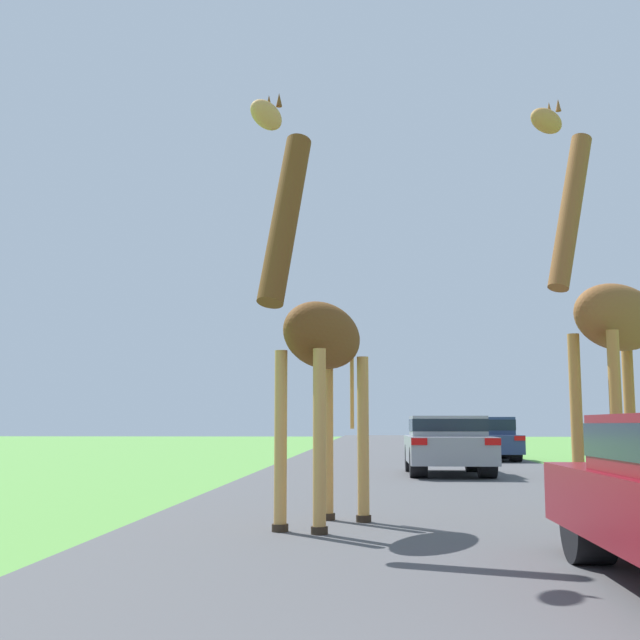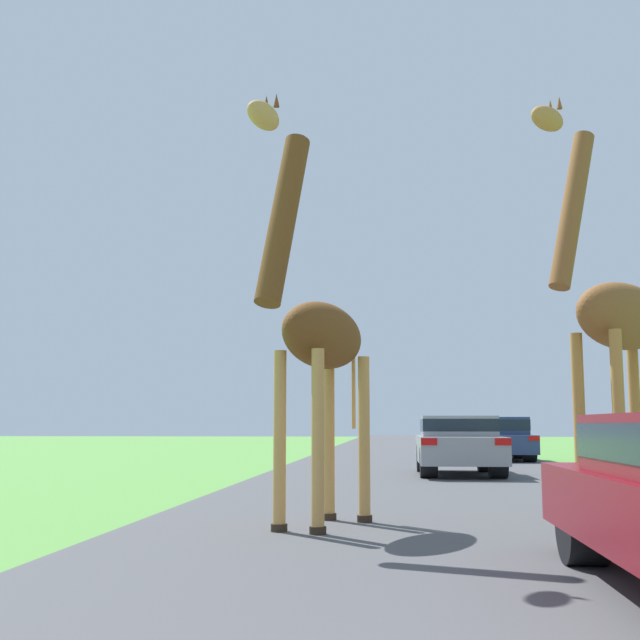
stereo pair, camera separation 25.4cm
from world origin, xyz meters
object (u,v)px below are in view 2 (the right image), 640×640
giraffe_companion (617,319)px  car_queue_left (500,438)px  car_queue_right (458,443)px  giraffe_near_road (316,329)px

giraffe_companion → car_queue_left: bearing=-45.9°
car_queue_right → car_queue_left: size_ratio=1.01×
giraffe_companion → car_queue_right: giraffe_companion is taller
car_queue_left → giraffe_near_road: bearing=-103.8°
giraffe_near_road → car_queue_right: size_ratio=1.19×
giraffe_near_road → car_queue_right: (2.50, 10.36, -1.60)m
giraffe_companion → car_queue_right: size_ratio=1.27×
giraffe_near_road → car_queue_left: giraffe_near_road is taller
giraffe_companion → car_queue_left: 17.75m
giraffe_companion → car_queue_left: giraffe_companion is taller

